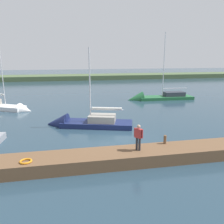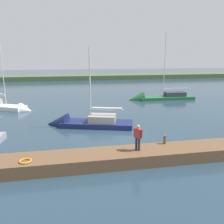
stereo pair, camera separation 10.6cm
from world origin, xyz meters
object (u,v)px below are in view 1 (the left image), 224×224
(sailboat_behind_pier, at_px, (6,109))
(person_on_dock, at_px, (138,136))
(mooring_post_near, at_px, (165,140))
(sailboat_far_left, at_px, (154,99))
(sailboat_mid_channel, at_px, (82,124))
(life_ring_buoy, at_px, (26,161))

(sailboat_behind_pier, distance_m, person_on_dock, 20.28)
(mooring_post_near, bearing_deg, sailboat_far_left, -109.46)
(sailboat_mid_channel, bearing_deg, sailboat_behind_pier, -28.01)
(life_ring_buoy, bearing_deg, sailboat_mid_channel, -112.38)
(sailboat_mid_channel, bearing_deg, sailboat_far_left, -118.46)
(sailboat_behind_pier, bearing_deg, mooring_post_near, -22.58)
(sailboat_behind_pier, bearing_deg, life_ring_buoy, -46.28)
(mooring_post_near, distance_m, life_ring_buoy, 8.51)
(mooring_post_near, xyz_separation_m, person_on_dock, (2.03, 0.70, 0.63))
(mooring_post_near, relative_size, life_ring_buoy, 0.84)
(life_ring_buoy, relative_size, person_on_dock, 0.41)
(mooring_post_near, relative_size, sailboat_mid_channel, 0.07)
(sailboat_behind_pier, height_order, person_on_dock, sailboat_behind_pier)
(sailboat_mid_channel, bearing_deg, mooring_post_near, 139.90)
(mooring_post_near, height_order, life_ring_buoy, mooring_post_near)
(mooring_post_near, xyz_separation_m, sailboat_far_left, (-6.71, -18.99, -0.94))
(sailboat_behind_pier, xyz_separation_m, sailboat_mid_channel, (-8.55, 8.50, 0.04))
(sailboat_behind_pier, bearing_deg, sailboat_far_left, 35.82)
(life_ring_buoy, bearing_deg, mooring_post_near, -172.56)
(life_ring_buoy, distance_m, person_on_dock, 6.47)
(sailboat_mid_channel, bearing_deg, life_ring_buoy, 84.44)
(mooring_post_near, relative_size, sailboat_behind_pier, 0.06)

